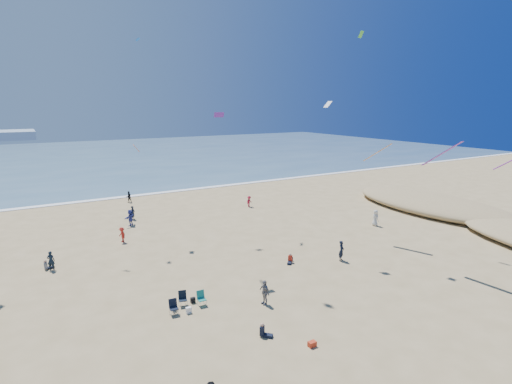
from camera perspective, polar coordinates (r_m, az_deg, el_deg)
ground at (r=21.41m, az=6.98°, el=-25.51°), size 220.00×220.00×0.00m
ocean at (r=109.53m, az=-24.89°, el=4.36°), size 220.00×100.00×0.06m
surf_line at (r=60.61m, az=-19.81°, el=-0.84°), size 220.00×1.20×0.08m
standing_flyers at (r=32.80m, az=-1.15°, el=-9.57°), size 32.52×52.65×1.88m
seated_group at (r=25.59m, az=1.02°, el=-17.39°), size 18.91×28.24×0.84m
chair_cluster at (r=27.46m, az=-9.93°, el=-15.18°), size 2.64×1.49×1.00m
white_tote at (r=27.08m, az=-9.60°, el=-16.30°), size 0.35×0.20×0.40m
black_backpack at (r=28.26m, az=-9.00°, el=-15.02°), size 0.30×0.22×0.38m
cooler at (r=23.85m, az=8.02°, el=-20.70°), size 0.45×0.30×0.30m
navy_bag at (r=34.81m, az=5.04°, el=-9.52°), size 0.28×0.18×0.34m
kites_aloft at (r=33.34m, az=7.89°, el=15.74°), size 41.13×36.58×27.60m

